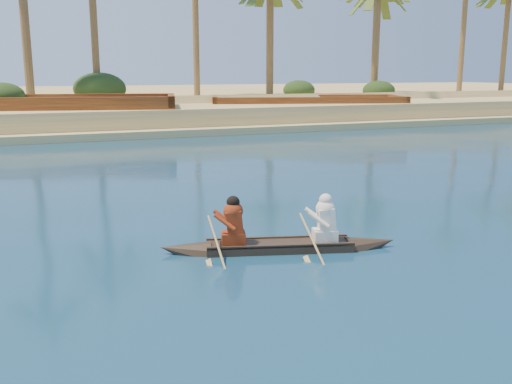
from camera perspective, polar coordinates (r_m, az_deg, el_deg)
name	(u,v)px	position (r m, az deg, el deg)	size (l,w,h in m)	color
canoe	(279,238)	(10.43, 2.36, -4.65)	(4.34, 1.75, 1.20)	#31231B
barge_mid	(44,118)	(32.33, -20.46, 6.99)	(14.41, 7.60, 2.29)	brown
barge_right	(307,112)	(36.32, 5.13, 7.99)	(12.52, 7.33, 1.98)	brown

